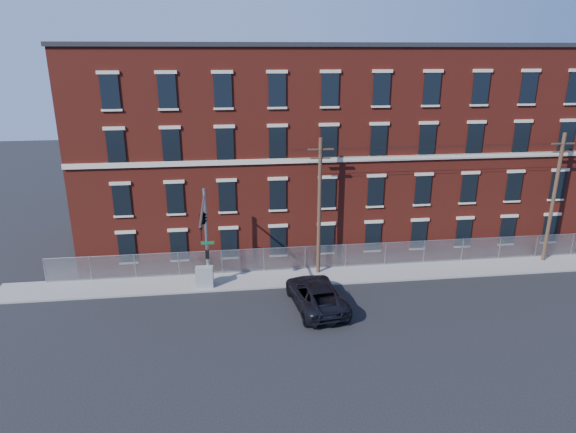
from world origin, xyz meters
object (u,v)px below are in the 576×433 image
Objects in this scene: traffic_signal_mast at (204,225)px; utility_cabinet at (205,277)px; utility_pole_near at (319,205)px; pickup_truck at (316,294)px.

utility_cabinet is (-0.27, 2.02, -4.53)m from traffic_signal_mast.
pickup_truck is at bearing -102.15° from utility_pole_near.
utility_pole_near reaches higher than pickup_truck.
utility_cabinet is at bearing -170.39° from utility_pole_near.
traffic_signal_mast is at bearing -156.86° from utility_pole_near.
utility_cabinet is (-8.27, -1.40, -4.48)m from utility_pole_near.
utility_pole_near is (8.00, 3.42, -0.05)m from traffic_signal_mast.
utility_cabinet is at bearing -33.06° from pickup_truck.
utility_pole_near is 1.59× the size of pickup_truck.
utility_pole_near is at bearing 12.79° from utility_cabinet.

